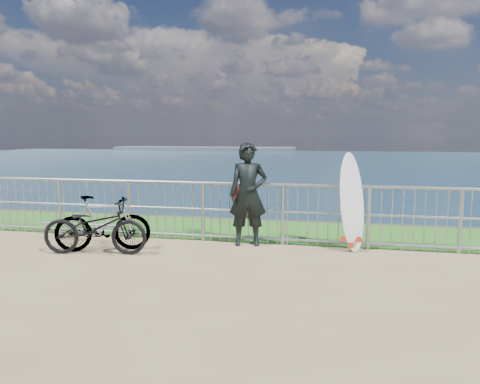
% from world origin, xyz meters
% --- Properties ---
extents(grass_strip, '(120.00, 120.00, 0.00)m').
position_xyz_m(grass_strip, '(0.00, 2.70, 0.01)').
color(grass_strip, '#23661C').
rests_on(grass_strip, ground).
extents(seascape, '(260.00, 260.00, 5.00)m').
position_xyz_m(seascape, '(-43.75, 147.49, -4.03)').
color(seascape, brown).
rests_on(seascape, ground).
extents(railing, '(10.06, 0.10, 1.13)m').
position_xyz_m(railing, '(0.02, 1.60, 0.58)').
color(railing, '#989AA0').
rests_on(railing, ground).
extents(surfer, '(0.75, 0.56, 1.86)m').
position_xyz_m(surfer, '(0.39, 1.45, 0.93)').
color(surfer, black).
rests_on(surfer, ground).
extents(surfboard, '(0.58, 0.55, 1.71)m').
position_xyz_m(surfboard, '(2.21, 1.44, 0.79)').
color(surfboard, white).
rests_on(surfboard, ground).
extents(bicycle_near, '(1.82, 0.88, 0.92)m').
position_xyz_m(bicycle_near, '(-1.99, 0.28, 0.46)').
color(bicycle_near, black).
rests_on(bicycle_near, ground).
extents(bicycle_far, '(1.66, 1.02, 0.97)m').
position_xyz_m(bicycle_far, '(-1.97, 0.51, 0.48)').
color(bicycle_far, black).
rests_on(bicycle_far, ground).
extents(bike_rack, '(1.70, 0.05, 0.36)m').
position_xyz_m(bike_rack, '(-2.71, 1.04, 0.29)').
color(bike_rack, '#989AA0').
rests_on(bike_rack, ground).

